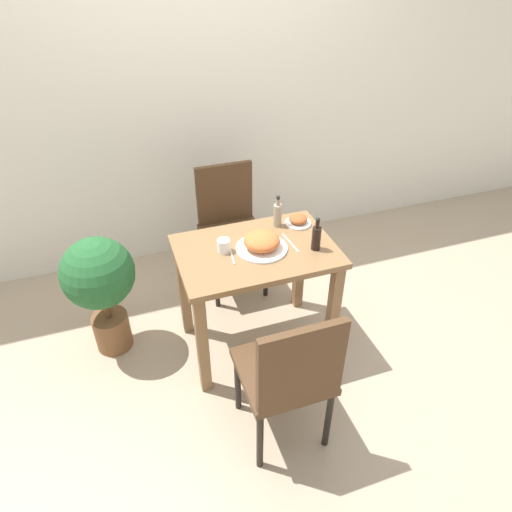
{
  "coord_description": "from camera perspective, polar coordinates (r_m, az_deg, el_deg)",
  "views": [
    {
      "loc": [
        -0.68,
        -1.98,
        2.19
      ],
      "look_at": [
        0.0,
        0.0,
        0.68
      ],
      "focal_mm": 32.0,
      "sensor_mm": 36.0,
      "label": 1
    }
  ],
  "objects": [
    {
      "name": "ground_plane",
      "position": [
        3.03,
        0.0,
        -10.57
      ],
      "size": [
        16.0,
        16.0,
        0.0
      ],
      "primitive_type": "plane",
      "color": "tan"
    },
    {
      "name": "chair_far",
      "position": [
        3.22,
        -3.3,
        4.23
      ],
      "size": [
        0.42,
        0.42,
        0.9
      ],
      "color": "#4C331E",
      "rests_on": "ground_plane"
    },
    {
      "name": "drink_cup",
      "position": [
        2.51,
        -4.06,
        1.31
      ],
      "size": [
        0.07,
        0.07,
        0.08
      ],
      "color": "white",
      "rests_on": "dining_table"
    },
    {
      "name": "food_plate",
      "position": [
        2.52,
        0.72,
        1.71
      ],
      "size": [
        0.29,
        0.29,
        0.1
      ],
      "color": "white",
      "rests_on": "dining_table"
    },
    {
      "name": "potted_plant_left",
      "position": [
        2.8,
        -18.94,
        -3.06
      ],
      "size": [
        0.42,
        0.42,
        0.8
      ],
      "color": "brown",
      "rests_on": "ground_plane"
    },
    {
      "name": "dining_table",
      "position": [
        2.63,
        0.0,
        -1.66
      ],
      "size": [
        0.89,
        0.6,
        0.73
      ],
      "color": "olive",
      "rests_on": "ground_plane"
    },
    {
      "name": "condiment_bottle",
      "position": [
        2.72,
        2.71,
        5.27
      ],
      "size": [
        0.05,
        0.05,
        0.2
      ],
      "color": "gray",
      "rests_on": "dining_table"
    },
    {
      "name": "spoon_utensil",
      "position": [
        2.6,
        4.35,
        1.64
      ],
      "size": [
        0.03,
        0.2,
        0.0
      ],
      "rotation": [
        0.0,
        0.0,
        1.66
      ],
      "color": "silver",
      "rests_on": "dining_table"
    },
    {
      "name": "wall_back",
      "position": [
        3.4,
        -7.22,
        20.33
      ],
      "size": [
        8.0,
        0.05,
        2.6
      ],
      "color": "silver",
      "rests_on": "ground_plane"
    },
    {
      "name": "sauce_bottle",
      "position": [
        2.52,
        7.55,
        2.38
      ],
      "size": [
        0.05,
        0.05,
        0.2
      ],
      "color": "black",
      "rests_on": "dining_table"
    },
    {
      "name": "fork_utensil",
      "position": [
        2.5,
        -3.06,
        0.18
      ],
      "size": [
        0.03,
        0.18,
        0.0
      ],
      "rotation": [
        0.0,
        0.0,
        1.44
      ],
      "color": "silver",
      "rests_on": "dining_table"
    },
    {
      "name": "side_plate",
      "position": [
        2.76,
        5.29,
        4.47
      ],
      "size": [
        0.16,
        0.16,
        0.06
      ],
      "color": "white",
      "rests_on": "dining_table"
    },
    {
      "name": "chair_near",
      "position": [
        2.19,
        4.21,
        -14.43
      ],
      "size": [
        0.42,
        0.42,
        0.9
      ],
      "rotation": [
        0.0,
        0.0,
        3.14
      ],
      "color": "#4C331E",
      "rests_on": "ground_plane"
    }
  ]
}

